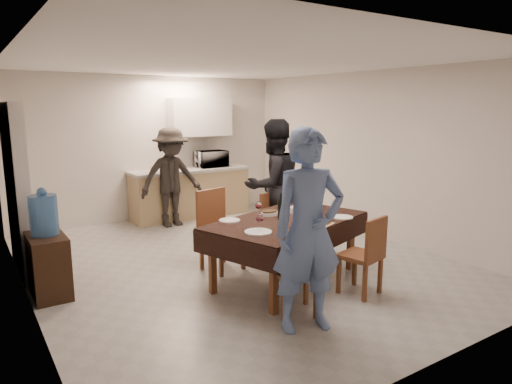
% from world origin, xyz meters
% --- Properties ---
extents(floor, '(5.00, 6.00, 0.02)m').
position_xyz_m(floor, '(0.00, 0.00, 0.00)').
color(floor, '#A3A39F').
rests_on(floor, ground).
extents(ceiling, '(5.00, 6.00, 0.02)m').
position_xyz_m(ceiling, '(0.00, 0.00, 2.60)').
color(ceiling, white).
rests_on(ceiling, wall_back).
extents(wall_back, '(5.00, 0.02, 2.60)m').
position_xyz_m(wall_back, '(0.00, 3.00, 1.30)').
color(wall_back, silver).
rests_on(wall_back, floor).
extents(wall_front, '(5.00, 0.02, 2.60)m').
position_xyz_m(wall_front, '(0.00, -3.00, 1.30)').
color(wall_front, silver).
rests_on(wall_front, floor).
extents(wall_left, '(0.02, 6.00, 2.60)m').
position_xyz_m(wall_left, '(-2.50, 0.00, 1.30)').
color(wall_left, silver).
rests_on(wall_left, floor).
extents(wall_right, '(0.02, 6.00, 2.60)m').
position_xyz_m(wall_right, '(2.50, 0.00, 1.30)').
color(wall_right, silver).
rests_on(wall_right, floor).
extents(stub_partition, '(0.15, 1.40, 2.10)m').
position_xyz_m(stub_partition, '(-2.42, 1.20, 1.05)').
color(stub_partition, silver).
rests_on(stub_partition, floor).
extents(kitchen_base_cabinet, '(2.20, 0.60, 0.86)m').
position_xyz_m(kitchen_base_cabinet, '(0.60, 2.68, 0.43)').
color(kitchen_base_cabinet, '#9D875E').
rests_on(kitchen_base_cabinet, floor).
extents(kitchen_worktop, '(2.24, 0.64, 0.05)m').
position_xyz_m(kitchen_worktop, '(0.60, 2.68, 0.89)').
color(kitchen_worktop, '#A1A29D').
rests_on(kitchen_worktop, kitchen_base_cabinet).
extents(upper_cabinet, '(1.20, 0.34, 0.70)m').
position_xyz_m(upper_cabinet, '(0.90, 2.82, 1.85)').
color(upper_cabinet, silver).
rests_on(upper_cabinet, wall_back).
extents(dining_table, '(2.18, 1.67, 0.75)m').
position_xyz_m(dining_table, '(0.16, -0.90, 0.72)').
color(dining_table, black).
rests_on(dining_table, floor).
extents(chair_near_left, '(0.52, 0.53, 0.48)m').
position_xyz_m(chair_near_left, '(-0.29, -1.73, 0.54)').
color(chair_near_left, brown).
rests_on(chair_near_left, floor).
extents(chair_near_right, '(0.48, 0.49, 0.48)m').
position_xyz_m(chair_near_right, '(0.61, -1.73, 0.54)').
color(chair_near_right, brown).
rests_on(chair_near_right, floor).
extents(chair_far_left, '(0.55, 0.56, 0.55)m').
position_xyz_m(chair_far_left, '(-0.29, -0.25, 0.62)').
color(chair_far_left, brown).
rests_on(chair_far_left, floor).
extents(chair_far_right, '(0.42, 0.42, 0.47)m').
position_xyz_m(chair_far_right, '(0.61, -0.23, 0.54)').
color(chair_far_right, brown).
rests_on(chair_far_right, floor).
extents(console, '(0.37, 0.74, 0.68)m').
position_xyz_m(console, '(-2.28, 0.21, 0.34)').
color(console, black).
rests_on(console, floor).
extents(water_jug, '(0.29, 0.29, 0.44)m').
position_xyz_m(water_jug, '(-2.28, 0.21, 0.90)').
color(water_jug, '#4073B1').
rests_on(water_jug, console).
extents(wine_bottle, '(0.08, 0.08, 0.31)m').
position_xyz_m(wine_bottle, '(0.11, -0.85, 0.90)').
color(wine_bottle, black).
rests_on(wine_bottle, dining_table).
extents(water_pitcher, '(0.13, 0.13, 0.20)m').
position_xyz_m(water_pitcher, '(0.51, -0.95, 0.85)').
color(water_pitcher, white).
rests_on(water_pitcher, dining_table).
extents(savoury_tart, '(0.49, 0.43, 0.05)m').
position_xyz_m(savoury_tart, '(0.26, -1.28, 0.78)').
color(savoury_tart, gold).
rests_on(savoury_tart, dining_table).
extents(salad_bowl, '(0.20, 0.20, 0.08)m').
position_xyz_m(salad_bowl, '(0.46, -0.72, 0.79)').
color(salad_bowl, white).
rests_on(salad_bowl, dining_table).
extents(mushroom_dish, '(0.21, 0.21, 0.04)m').
position_xyz_m(mushroom_dish, '(0.11, -0.62, 0.77)').
color(mushroom_dish, white).
rests_on(mushroom_dish, dining_table).
extents(wine_glass_a, '(0.09, 0.09, 0.19)m').
position_xyz_m(wine_glass_a, '(-0.39, -1.15, 0.85)').
color(wine_glass_a, white).
rests_on(wine_glass_a, dining_table).
extents(wine_glass_b, '(0.09, 0.09, 0.20)m').
position_xyz_m(wine_glass_b, '(0.71, -0.65, 0.85)').
color(wine_glass_b, white).
rests_on(wine_glass_b, dining_table).
extents(wine_glass_c, '(0.08, 0.08, 0.19)m').
position_xyz_m(wine_glass_c, '(-0.04, -0.60, 0.84)').
color(wine_glass_c, white).
rests_on(wine_glass_c, dining_table).
extents(plate_near_left, '(0.29, 0.29, 0.02)m').
position_xyz_m(plate_near_left, '(-0.44, -1.20, 0.76)').
color(plate_near_left, white).
rests_on(plate_near_left, dining_table).
extents(plate_near_right, '(0.25, 0.25, 0.01)m').
position_xyz_m(plate_near_right, '(0.76, -1.20, 0.76)').
color(plate_near_right, white).
rests_on(plate_near_right, dining_table).
extents(plate_far_left, '(0.24, 0.24, 0.01)m').
position_xyz_m(plate_far_left, '(-0.44, -0.60, 0.76)').
color(plate_far_left, white).
rests_on(plate_far_left, dining_table).
extents(plate_far_right, '(0.28, 0.28, 0.02)m').
position_xyz_m(plate_far_right, '(0.76, -0.60, 0.76)').
color(plate_far_right, white).
rests_on(plate_far_right, dining_table).
extents(microwave, '(0.56, 0.38, 0.31)m').
position_xyz_m(microwave, '(1.06, 2.68, 1.07)').
color(microwave, silver).
rests_on(microwave, kitchen_worktop).
extents(person_near, '(0.78, 0.61, 1.87)m').
position_xyz_m(person_near, '(-0.39, -1.95, 0.94)').
color(person_near, '#5A76AB').
rests_on(person_near, floor).
extents(person_far, '(0.93, 0.74, 1.88)m').
position_xyz_m(person_far, '(0.71, 0.15, 0.94)').
color(person_far, black).
rests_on(person_far, floor).
extents(person_kitchen, '(1.10, 0.63, 1.70)m').
position_xyz_m(person_kitchen, '(0.04, 2.23, 0.85)').
color(person_kitchen, black).
rests_on(person_kitchen, floor).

